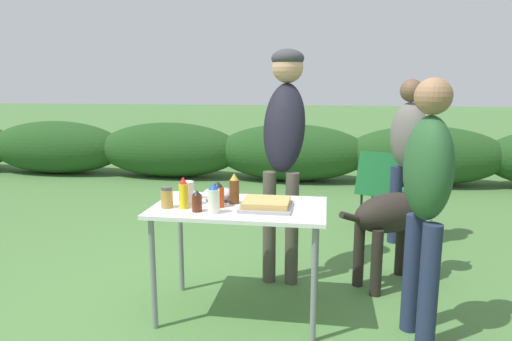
{
  "coord_description": "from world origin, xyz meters",
  "views": [
    {
      "loc": [
        0.54,
        -2.77,
        1.51
      ],
      "look_at": [
        0.04,
        0.43,
        0.89
      ],
      "focal_mm": 32.0,
      "sensor_mm": 36.0,
      "label": 1
    }
  ],
  "objects_px": {
    "spice_jar": "(167,198)",
    "standing_person_in_red_jacket": "(427,187)",
    "beer_bottle": "(234,189)",
    "dog": "(398,216)",
    "mixing_bowl": "(218,194)",
    "mayo_bottle": "(214,199)",
    "mustard_bottle": "(184,193)",
    "bbq_sauce_bottle": "(197,201)",
    "paper_cup_stack": "(188,193)",
    "hot_sauce_bottle": "(218,195)",
    "standing_person_with_beanie": "(284,131)",
    "food_tray": "(266,204)",
    "folding_table": "(240,217)",
    "standing_person_in_navy_coat": "(408,148)",
    "plate_stack": "(187,196)",
    "camp_chair_green_behind_table": "(384,186)"
  },
  "relations": [
    {
      "from": "spice_jar",
      "to": "standing_person_in_red_jacket",
      "type": "distance_m",
      "value": 1.56
    },
    {
      "from": "beer_bottle",
      "to": "spice_jar",
      "type": "xyz_separation_m",
      "value": [
        -0.4,
        -0.17,
        -0.03
      ]
    },
    {
      "from": "spice_jar",
      "to": "mixing_bowl",
      "type": "bearing_deg",
      "value": 40.34
    },
    {
      "from": "mixing_bowl",
      "to": "bbq_sauce_bottle",
      "type": "height_order",
      "value": "bbq_sauce_bottle"
    },
    {
      "from": "paper_cup_stack",
      "to": "mustard_bottle",
      "type": "bearing_deg",
      "value": -90.31
    },
    {
      "from": "mixing_bowl",
      "to": "dog",
      "type": "bearing_deg",
      "value": 22.94
    },
    {
      "from": "plate_stack",
      "to": "standing_person_in_red_jacket",
      "type": "xyz_separation_m",
      "value": [
        1.5,
        -0.28,
        0.18
      ]
    },
    {
      "from": "food_tray",
      "to": "mayo_bottle",
      "type": "bearing_deg",
      "value": -153.63
    },
    {
      "from": "mustard_bottle",
      "to": "hot_sauce_bottle",
      "type": "height_order",
      "value": "mustard_bottle"
    },
    {
      "from": "hot_sauce_bottle",
      "to": "spice_jar",
      "type": "xyz_separation_m",
      "value": [
        -0.31,
        -0.07,
        -0.01
      ]
    },
    {
      "from": "food_tray",
      "to": "mixing_bowl",
      "type": "height_order",
      "value": "mixing_bowl"
    },
    {
      "from": "plate_stack",
      "to": "mustard_bottle",
      "type": "relative_size",
      "value": 1.03
    },
    {
      "from": "hot_sauce_bottle",
      "to": "standing_person_in_red_jacket",
      "type": "height_order",
      "value": "standing_person_in_red_jacket"
    },
    {
      "from": "mustard_bottle",
      "to": "bbq_sauce_bottle",
      "type": "xyz_separation_m",
      "value": [
        0.1,
        -0.06,
        -0.03
      ]
    },
    {
      "from": "hot_sauce_bottle",
      "to": "standing_person_in_navy_coat",
      "type": "height_order",
      "value": "standing_person_in_navy_coat"
    },
    {
      "from": "food_tray",
      "to": "dog",
      "type": "xyz_separation_m",
      "value": [
        0.9,
        0.68,
        -0.23
      ]
    },
    {
      "from": "mayo_bottle",
      "to": "bbq_sauce_bottle",
      "type": "relative_size",
      "value": 1.39
    },
    {
      "from": "paper_cup_stack",
      "to": "dog",
      "type": "xyz_separation_m",
      "value": [
        1.41,
        0.68,
        -0.28
      ]
    },
    {
      "from": "food_tray",
      "to": "standing_person_in_red_jacket",
      "type": "height_order",
      "value": "standing_person_in_red_jacket"
    },
    {
      "from": "paper_cup_stack",
      "to": "hot_sauce_bottle",
      "type": "xyz_separation_m",
      "value": [
        0.2,
        -0.02,
        0.0
      ]
    },
    {
      "from": "bbq_sauce_bottle",
      "to": "mayo_bottle",
      "type": "bearing_deg",
      "value": -7.54
    },
    {
      "from": "standing_person_with_beanie",
      "to": "standing_person_in_navy_coat",
      "type": "distance_m",
      "value": 1.39
    },
    {
      "from": "bbq_sauce_bottle",
      "to": "standing_person_in_navy_coat",
      "type": "height_order",
      "value": "standing_person_in_navy_coat"
    },
    {
      "from": "spice_jar",
      "to": "standing_person_in_red_jacket",
      "type": "relative_size",
      "value": 0.09
    },
    {
      "from": "mixing_bowl",
      "to": "standing_person_in_navy_coat",
      "type": "bearing_deg",
      "value": 44.33
    },
    {
      "from": "mayo_bottle",
      "to": "standing_person_in_red_jacket",
      "type": "relative_size",
      "value": 0.12
    },
    {
      "from": "plate_stack",
      "to": "spice_jar",
      "type": "xyz_separation_m",
      "value": [
        -0.05,
        -0.26,
        0.05
      ]
    },
    {
      "from": "mayo_bottle",
      "to": "standing_person_in_navy_coat",
      "type": "bearing_deg",
      "value": 50.81
    },
    {
      "from": "folding_table",
      "to": "dog",
      "type": "height_order",
      "value": "dog"
    },
    {
      "from": "standing_person_with_beanie",
      "to": "standing_person_in_red_jacket",
      "type": "relative_size",
      "value": 1.15
    },
    {
      "from": "mayo_bottle",
      "to": "dog",
      "type": "bearing_deg",
      "value": 34.69
    },
    {
      "from": "standing_person_with_beanie",
      "to": "food_tray",
      "type": "bearing_deg",
      "value": -90.0
    },
    {
      "from": "food_tray",
      "to": "spice_jar",
      "type": "height_order",
      "value": "spice_jar"
    },
    {
      "from": "paper_cup_stack",
      "to": "hot_sauce_bottle",
      "type": "distance_m",
      "value": 0.2
    },
    {
      "from": "plate_stack",
      "to": "camp_chair_green_behind_table",
      "type": "relative_size",
      "value": 0.25
    },
    {
      "from": "dog",
      "to": "food_tray",
      "type": "bearing_deg",
      "value": -90.0
    },
    {
      "from": "hot_sauce_bottle",
      "to": "mayo_bottle",
      "type": "bearing_deg",
      "value": -87.06
    },
    {
      "from": "folding_table",
      "to": "beer_bottle",
      "type": "bearing_deg",
      "value": 128.62
    },
    {
      "from": "beer_bottle",
      "to": "standing_person_in_red_jacket",
      "type": "height_order",
      "value": "standing_person_in_red_jacket"
    },
    {
      "from": "plate_stack",
      "to": "bbq_sauce_bottle",
      "type": "height_order",
      "value": "bbq_sauce_bottle"
    },
    {
      "from": "standing_person_with_beanie",
      "to": "folding_table",
      "type": "bearing_deg",
      "value": -104.93
    },
    {
      "from": "beer_bottle",
      "to": "dog",
      "type": "relative_size",
      "value": 0.23
    },
    {
      "from": "mustard_bottle",
      "to": "mayo_bottle",
      "type": "xyz_separation_m",
      "value": [
        0.21,
        -0.07,
        -0.01
      ]
    },
    {
      "from": "spice_jar",
      "to": "food_tray",
      "type": "bearing_deg",
      "value": 7.08
    },
    {
      "from": "mixing_bowl",
      "to": "mayo_bottle",
      "type": "distance_m",
      "value": 0.31
    },
    {
      "from": "bbq_sauce_bottle",
      "to": "dog",
      "type": "relative_size",
      "value": 0.15
    },
    {
      "from": "folding_table",
      "to": "standing_person_in_navy_coat",
      "type": "height_order",
      "value": "standing_person_in_navy_coat"
    },
    {
      "from": "standing_person_with_beanie",
      "to": "camp_chair_green_behind_table",
      "type": "xyz_separation_m",
      "value": [
        0.92,
        1.33,
        -0.69
      ]
    },
    {
      "from": "folding_table",
      "to": "dog",
      "type": "distance_m",
      "value": 1.27
    },
    {
      "from": "mustard_bottle",
      "to": "standing_person_in_red_jacket",
      "type": "distance_m",
      "value": 1.44
    }
  ]
}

